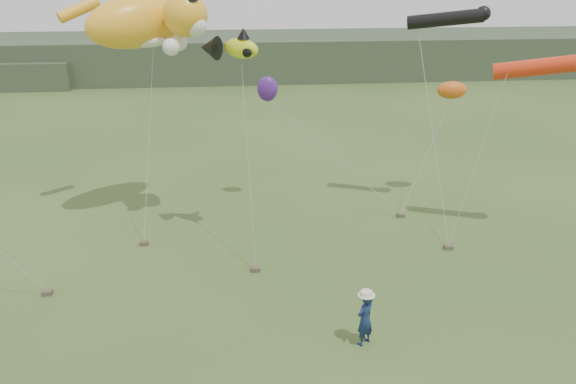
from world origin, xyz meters
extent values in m
plane|color=#385123|center=(0.00, 0.00, 0.00)|extent=(120.00, 120.00, 0.00)
cube|color=#2D3D28|center=(0.00, 45.00, 2.00)|extent=(90.00, 12.00, 4.00)
imported|color=#13234A|center=(0.76, -0.76, 0.86)|extent=(0.74, 0.71, 1.71)
cube|color=brown|center=(-6.65, 6.47, 0.08)|extent=(0.32, 0.26, 0.16)
cube|color=brown|center=(-2.25, 3.88, 0.08)|extent=(0.32, 0.26, 0.16)
cube|color=brown|center=(5.50, 4.85, 0.08)|extent=(0.32, 0.26, 0.16)
cube|color=brown|center=(-9.46, 2.99, 0.08)|extent=(0.32, 0.26, 0.16)
cube|color=brown|center=(4.50, 8.08, 0.08)|extent=(0.32, 0.26, 0.16)
ellipsoid|color=#FFAE23|center=(-6.46, 9.49, 8.49)|extent=(5.05, 4.58, 2.57)
sphere|color=#FFAE23|center=(-4.56, 8.54, 8.78)|extent=(1.72, 1.72, 1.72)
sphere|color=white|center=(-4.18, 8.26, 8.40)|extent=(0.86, 0.86, 0.86)
ellipsoid|color=white|center=(-6.27, 9.21, 7.73)|extent=(1.68, 0.84, 0.52)
sphere|color=white|center=(-5.13, 7.97, 7.63)|extent=(0.67, 0.67, 0.67)
sphere|color=white|center=(-4.94, 9.30, 7.63)|extent=(0.67, 0.67, 0.67)
cylinder|color=#FFAE23|center=(-8.94, 10.26, 8.87)|extent=(1.78, 1.30, 1.03)
ellipsoid|color=#CAD91A|center=(-2.48, 6.66, 7.71)|extent=(1.53, 1.18, 0.83)
cone|color=black|center=(-3.66, 6.96, 7.71)|extent=(1.02, 1.10, 0.88)
cone|color=black|center=(-2.39, 6.66, 8.25)|extent=(0.49, 0.49, 0.39)
cone|color=black|center=(-2.19, 6.17, 7.62)|extent=(0.52, 0.55, 0.39)
cone|color=black|center=(-2.19, 7.15, 7.62)|extent=(0.52, 0.55, 0.39)
cylinder|color=black|center=(6.10, 9.24, 8.46)|extent=(3.10, 1.78, 0.96)
sphere|color=black|center=(7.49, 8.74, 8.71)|extent=(0.62, 0.62, 0.62)
cylinder|color=red|center=(8.93, 6.23, 6.93)|extent=(3.47, 1.98, 1.20)
ellipsoid|color=#CE5B15|center=(7.25, 10.52, 5.20)|extent=(1.39, 0.81, 0.81)
ellipsoid|color=#491C79|center=(-1.29, 10.58, 5.42)|extent=(0.92, 0.61, 1.12)
camera|label=1|loc=(-2.91, -14.36, 10.46)|focal=35.00mm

